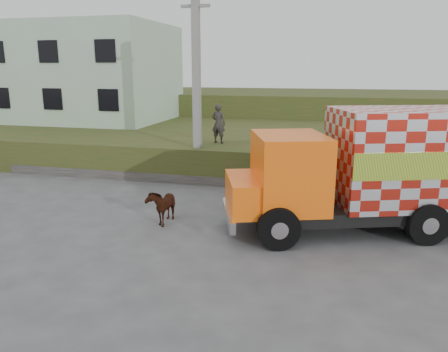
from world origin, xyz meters
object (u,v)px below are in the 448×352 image
(pedestrian, at_px, (218,123))
(utility_pole, at_px, (197,86))
(cargo_truck, at_px, (381,169))
(cow, at_px, (162,205))

(pedestrian, bearing_deg, utility_pole, 77.05)
(cargo_truck, bearing_deg, pedestrian, 120.31)
(cow, distance_m, pedestrian, 6.82)
(utility_pole, height_order, cow, utility_pole)
(utility_pole, relative_size, cargo_truck, 0.93)
(utility_pole, distance_m, pedestrian, 2.26)
(utility_pole, relative_size, pedestrian, 4.52)
(cargo_truck, bearing_deg, utility_pole, 130.30)
(cargo_truck, relative_size, cow, 6.30)
(cargo_truck, bearing_deg, cow, 169.69)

